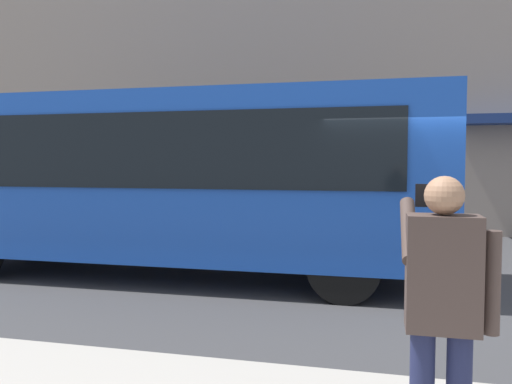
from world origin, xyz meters
TOP-DOWN VIEW (x-y plane):
  - ground_plane at (0.00, 0.00)m, footprint 60.00×60.00m
  - building_facade_far at (-0.02, -6.80)m, footprint 28.00×1.55m
  - red_bus at (4.00, -0.25)m, footprint 9.05×2.54m
  - pedestrian_photographer at (0.17, 4.81)m, footprint 0.53×0.52m

SIDE VIEW (x-z plane):
  - ground_plane at x=0.00m, z-range 0.00..0.00m
  - pedestrian_photographer at x=0.17m, z-range 0.29..1.99m
  - red_bus at x=4.00m, z-range 0.14..3.22m
  - building_facade_far at x=-0.02m, z-range -0.01..11.99m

